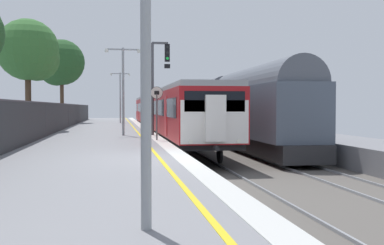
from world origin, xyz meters
name	(u,v)px	position (x,y,z in m)	size (l,w,h in m)	color
ground	(253,176)	(2.64, 0.00, -0.61)	(17.40, 110.00, 1.21)	gray
commuter_train_at_platform	(164,111)	(2.10, 22.73, 1.27)	(2.83, 39.41, 3.81)	maroon
freight_train_adjacent_track	(228,107)	(6.10, 17.39, 1.62)	(2.60, 27.81, 4.79)	#232326
signal_gantry	(157,77)	(0.61, 12.00, 3.29)	(1.10, 0.24, 5.29)	#47474C
speed_limit_sign	(157,106)	(0.25, 7.99, 1.65)	(0.59, 0.08, 2.59)	#59595B
platform_lamp_mid	(123,83)	(-1.29, 12.11, 2.96)	(2.00, 0.20, 4.94)	#93999E
platform_lamp_far	(120,93)	(-1.29, 32.39, 3.01)	(2.00, 0.20, 5.04)	#93999E
background_tree_left	(60,64)	(-7.34, 34.62, 5.98)	(4.66, 4.66, 8.52)	#473323
background_tree_right	(30,53)	(-7.39, 18.44, 5.28)	(4.13, 4.15, 7.52)	#473323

